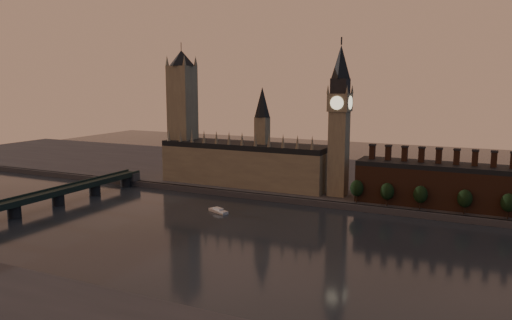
% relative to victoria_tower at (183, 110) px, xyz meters
% --- Properties ---
extents(ground, '(900.00, 900.00, 0.00)m').
position_rel_victoria_tower_xyz_m(ground, '(120.00, -115.00, -59.09)').
color(ground, black).
rests_on(ground, ground).
extents(north_bank, '(900.00, 182.00, 4.00)m').
position_rel_victoria_tower_xyz_m(north_bank, '(120.00, 63.04, -57.09)').
color(north_bank, '#404045').
rests_on(north_bank, ground).
extents(palace_of_westminster, '(130.00, 30.30, 74.00)m').
position_rel_victoria_tower_xyz_m(palace_of_westminster, '(55.59, -0.09, -37.46)').
color(palace_of_westminster, gray).
rests_on(palace_of_westminster, north_bank).
extents(victoria_tower, '(24.00, 24.00, 108.00)m').
position_rel_victoria_tower_xyz_m(victoria_tower, '(0.00, 0.00, 0.00)').
color(victoria_tower, gray).
rests_on(victoria_tower, north_bank).
extents(big_ben, '(15.00, 15.00, 107.00)m').
position_rel_victoria_tower_xyz_m(big_ben, '(130.00, -5.00, -2.26)').
color(big_ben, gray).
rests_on(big_ben, north_bank).
extents(chimney_block, '(110.00, 25.00, 37.00)m').
position_rel_victoria_tower_xyz_m(chimney_block, '(200.00, -5.00, -41.27)').
color(chimney_block, '#502E1E').
rests_on(chimney_block, north_bank).
extents(embankment_tree_0, '(8.60, 8.60, 14.88)m').
position_rel_victoria_tower_xyz_m(embankment_tree_0, '(147.13, -20.03, -45.62)').
color(embankment_tree_0, black).
rests_on(embankment_tree_0, north_bank).
extents(embankment_tree_1, '(8.60, 8.60, 14.88)m').
position_rel_victoria_tower_xyz_m(embankment_tree_1, '(166.75, -21.08, -45.62)').
color(embankment_tree_1, black).
rests_on(embankment_tree_1, north_bank).
extents(embankment_tree_2, '(8.60, 8.60, 14.88)m').
position_rel_victoria_tower_xyz_m(embankment_tree_2, '(186.88, -20.88, -45.62)').
color(embankment_tree_2, black).
rests_on(embankment_tree_2, north_bank).
extents(embankment_tree_3, '(8.60, 8.60, 14.88)m').
position_rel_victoria_tower_xyz_m(embankment_tree_3, '(212.11, -20.72, -45.62)').
color(embankment_tree_3, black).
rests_on(embankment_tree_3, north_bank).
extents(embankment_tree_4, '(8.60, 8.60, 14.88)m').
position_rel_victoria_tower_xyz_m(embankment_tree_4, '(235.28, -21.13, -45.62)').
color(embankment_tree_4, black).
rests_on(embankment_tree_4, north_bank).
extents(westminster_bridge, '(14.00, 200.00, 11.55)m').
position_rel_victoria_tower_xyz_m(westminster_bridge, '(-35.00, -117.70, -51.65)').
color(westminster_bridge, black).
rests_on(westminster_bridge, ground).
extents(river_boat, '(15.67, 9.90, 3.04)m').
position_rel_victoria_tower_xyz_m(river_boat, '(70.82, -67.72, -57.92)').
color(river_boat, silver).
rests_on(river_boat, ground).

